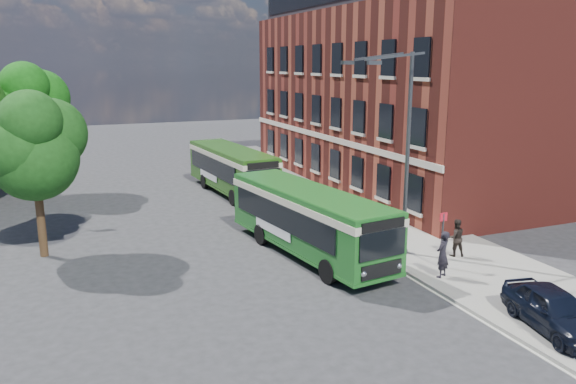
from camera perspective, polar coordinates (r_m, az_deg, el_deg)
name	(u,v)px	position (r m, az deg, el deg)	size (l,w,h in m)	color
ground	(280,257)	(25.50, -0.82, -6.58)	(120.00, 120.00, 0.00)	#2C2C2F
pavement	(337,201)	(35.25, 4.99, -0.94)	(6.00, 48.00, 0.15)	gray
kerb_line	(292,207)	(34.01, 0.41, -1.53)	(0.12, 48.00, 0.01)	beige
brick_office	(401,85)	(41.25, 11.40, 10.58)	(12.10, 26.00, 14.20)	maroon
street_lamp	(401,152)	(24.78, 11.36, 4.03)	(2.96, 2.38, 9.00)	#3C3F42
bus_stop_sign	(442,237)	(24.22, 15.40, -4.38)	(0.35, 0.08, 2.52)	#3C3F42
bus_front	(308,216)	(25.28, 2.08, -2.41)	(3.96, 10.67, 3.02)	#1D6220
bus_rear	(232,166)	(37.44, -5.74, 2.62)	(3.39, 10.36, 3.02)	#245413
parked_car	(554,309)	(20.25, 25.40, -10.73)	(1.63, 4.05, 1.38)	black
pedestrian_a	(443,254)	(23.31, 15.43, -6.11)	(0.70, 0.46, 1.91)	black
pedestrian_b	(456,238)	(25.99, 16.67, -4.46)	(0.82, 0.64, 1.69)	black
tree_left	(35,145)	(26.71, -24.35, 4.38)	(4.43, 4.21, 7.49)	#3B2815
tree_right	(28,106)	(39.94, -24.90, 7.97)	(5.11, 4.86, 8.64)	#3B2815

